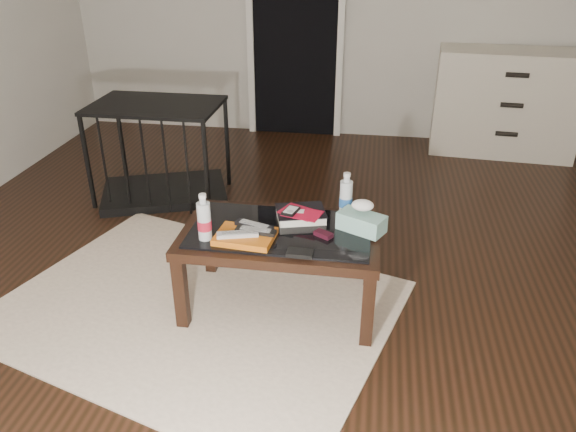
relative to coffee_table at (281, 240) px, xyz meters
name	(u,v)px	position (x,y,z in m)	size (l,w,h in m)	color
ground	(301,267)	(0.06, 0.38, -0.40)	(5.00, 5.00, 0.00)	black
doorway	(295,25)	(-0.34, 2.85, 0.63)	(0.90, 0.08, 2.07)	black
coffee_table	(281,240)	(0.00, 0.00, 0.00)	(1.00, 0.60, 0.46)	black
rug	(195,308)	(-0.45, -0.11, -0.39)	(2.00, 1.50, 0.01)	beige
dresser	(505,103)	(1.55, 2.61, 0.05)	(1.24, 0.59, 0.90)	beige
pet_crate	(162,167)	(-1.10, 1.23, -0.17)	(1.05, 0.87, 0.71)	black
magazines	(245,236)	(-0.15, -0.13, 0.08)	(0.28, 0.21, 0.03)	#C05D12
remote_silver	(238,234)	(-0.18, -0.16, 0.11)	(0.20, 0.05, 0.02)	#ABAAAF
remote_black_front	(256,231)	(-0.11, -0.11, 0.11)	(0.20, 0.05, 0.02)	black
remote_black_back	(254,225)	(-0.12, -0.06, 0.11)	(0.20, 0.05, 0.02)	black
textbook	(301,214)	(0.08, 0.13, 0.09)	(0.25, 0.20, 0.05)	black
dvd_mailers	(299,212)	(0.08, 0.11, 0.11)	(0.19, 0.14, 0.01)	#AB0B26
ipod	(291,211)	(0.04, 0.09, 0.12)	(0.06, 0.10, 0.02)	black
flip_phone	(323,234)	(0.22, -0.04, 0.08)	(0.09, 0.05, 0.02)	black
wallet	(300,253)	(0.13, -0.23, 0.07)	(0.12, 0.07, 0.02)	black
water_bottle_left	(204,217)	(-0.35, -0.15, 0.18)	(0.07, 0.07, 0.24)	#B7BEC3
water_bottle_right	(346,194)	(0.31, 0.21, 0.18)	(0.07, 0.07, 0.24)	silver
tissue_box	(361,222)	(0.40, 0.05, 0.11)	(0.23, 0.12, 0.09)	#238274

